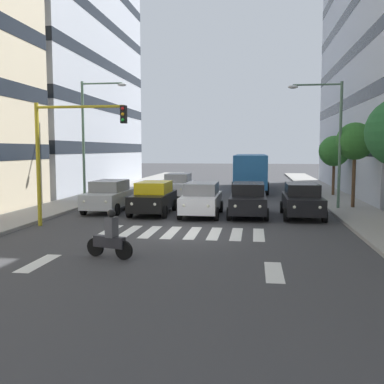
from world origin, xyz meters
TOP-DOWN VIEW (x-y plane):
  - ground_plane at (0.00, 0.00)m, footprint 180.00×180.00m
  - building_right_block_0 at (14.07, -20.41)m, footprint 8.53×22.21m
  - crosswalk_markings at (0.00, 0.00)m, footprint 6.75×2.80m
  - lane_arrow_0 at (-3.53, 5.50)m, footprint 0.50×2.20m
  - lane_arrow_1 at (3.53, 5.50)m, footprint 0.50×2.20m
  - car_0 at (-5.36, -5.05)m, footprint 2.02×4.44m
  - car_1 at (-2.64, -5.00)m, footprint 2.02×4.44m
  - car_2 at (-0.23, -4.86)m, footprint 2.02×4.44m
  - car_3 at (2.39, -5.16)m, footprint 2.02×4.44m
  - car_4 at (5.08, -5.79)m, footprint 2.02×4.44m
  - car_row2_0 at (2.48, -13.39)m, footprint 2.02×4.44m
  - bus_behind_traffic at (-2.64, -19.48)m, footprint 2.78×10.50m
  - motorcycle_with_rider at (1.57, 4.57)m, footprint 1.65×0.60m
  - traffic_light_gantry at (5.47, -0.79)m, footprint 4.20×0.36m
  - street_lamp_left at (-7.16, -7.88)m, footprint 3.00×0.28m
  - street_lamp_right at (7.20, -8.70)m, footprint 2.90×0.28m
  - street_tree_1 at (-8.55, -8.33)m, footprint 2.12×2.12m
  - street_tree_2 at (-8.64, -15.41)m, footprint 2.21×2.21m

SIDE VIEW (x-z plane):
  - ground_plane at x=0.00m, z-range 0.00..0.00m
  - crosswalk_markings at x=0.00m, z-range 0.00..0.01m
  - lane_arrow_0 at x=-3.53m, z-range 0.00..0.01m
  - lane_arrow_1 at x=3.53m, z-range 0.00..0.01m
  - motorcycle_with_rider at x=1.57m, z-range -0.14..1.43m
  - car_0 at x=-5.36m, z-range 0.03..1.75m
  - car_1 at x=-2.64m, z-range 0.03..1.75m
  - car_2 at x=-0.23m, z-range 0.03..1.75m
  - car_3 at x=2.39m, z-range 0.03..1.75m
  - car_4 at x=5.08m, z-range 0.03..1.75m
  - car_row2_0 at x=2.48m, z-range 0.03..1.75m
  - bus_behind_traffic at x=-2.64m, z-range 0.36..3.36m
  - street_tree_2 at x=-8.64m, z-range 1.17..5.45m
  - traffic_light_gantry at x=5.47m, z-range 0.94..6.44m
  - street_tree_1 at x=-8.55m, z-range 1.47..6.29m
  - street_lamp_left at x=-7.16m, z-range 0.95..7.98m
  - street_lamp_right at x=7.20m, z-range 0.96..8.43m
  - building_right_block_0 at x=14.07m, z-range 0.00..25.08m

